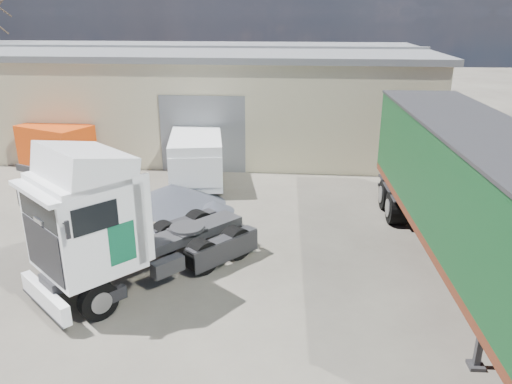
# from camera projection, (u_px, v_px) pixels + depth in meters

# --- Properties ---
(ground) EXTENTS (120.00, 120.00, 0.00)m
(ground) POSITION_uv_depth(u_px,v_px,m) (208.00, 277.00, 14.38)
(ground) COLOR #2B2823
(ground) RESTS_ON ground
(warehouse) EXTENTS (30.60, 12.60, 5.42)m
(warehouse) POSITION_uv_depth(u_px,v_px,m) (154.00, 95.00, 28.96)
(warehouse) COLOR beige
(warehouse) RESTS_ON ground
(tractor_unit) EXTENTS (5.80, 6.20, 4.20)m
(tractor_unit) POSITION_uv_depth(u_px,v_px,m) (114.00, 228.00, 13.27)
(tractor_unit) COLOR black
(tractor_unit) RESTS_ON ground
(box_trailer) EXTENTS (3.24, 13.16, 4.34)m
(box_trailer) POSITION_uv_depth(u_px,v_px,m) (471.00, 187.00, 13.74)
(box_trailer) COLOR #2D2D30
(box_trailer) RESTS_ON ground
(panel_van) EXTENTS (3.09, 5.62, 2.17)m
(panel_van) POSITION_uv_depth(u_px,v_px,m) (197.00, 157.00, 22.12)
(panel_van) COLOR black
(panel_van) RESTS_ON ground
(orange_skip) EXTENTS (4.07, 3.38, 2.18)m
(orange_skip) POSITION_uv_depth(u_px,v_px,m) (57.00, 151.00, 23.78)
(orange_skip) COLOR #2D2D30
(orange_skip) RESTS_ON ground
(gravel_heap) EXTENTS (5.54, 5.07, 0.88)m
(gravel_heap) POSITION_uv_depth(u_px,v_px,m) (170.00, 195.00, 19.59)
(gravel_heap) COLOR #20232B
(gravel_heap) RESTS_ON ground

